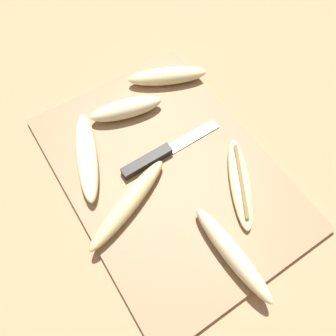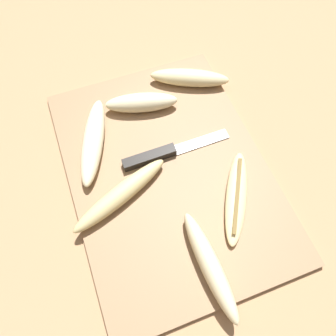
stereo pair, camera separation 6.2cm
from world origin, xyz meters
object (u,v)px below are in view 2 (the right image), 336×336
(banana_soft_right, at_px, (190,78))
(banana_bright_far, at_px, (93,141))
(banana_cream_curved, at_px, (211,265))
(knife, at_px, (158,155))
(banana_pale_long, at_px, (141,103))
(banana_mellow_near, at_px, (236,197))
(banana_spotted_left, at_px, (121,194))

(banana_soft_right, xyz_separation_m, banana_bright_far, (0.08, -0.24, -0.00))
(banana_bright_far, bearing_deg, banana_cream_curved, 22.01)
(banana_soft_right, distance_m, banana_cream_curved, 0.40)
(knife, relative_size, banana_pale_long, 1.42)
(banana_soft_right, height_order, banana_pale_long, banana_pale_long)
(banana_bright_far, relative_size, banana_cream_curved, 1.04)
(knife, bearing_deg, banana_soft_right, 139.51)
(banana_mellow_near, bearing_deg, banana_pale_long, -159.39)
(banana_cream_curved, bearing_deg, knife, -177.55)
(banana_soft_right, bearing_deg, banana_spotted_left, -46.25)
(banana_soft_right, relative_size, banana_cream_curved, 0.90)
(knife, relative_size, banana_spotted_left, 1.08)
(knife, distance_m, banana_cream_curved, 0.23)
(knife, height_order, banana_cream_curved, banana_cream_curved)
(knife, distance_m, banana_pale_long, 0.12)
(knife, xyz_separation_m, banana_cream_curved, (0.23, 0.01, 0.01))
(banana_spotted_left, height_order, banana_cream_curved, banana_cream_curved)
(banana_bright_far, height_order, banana_cream_curved, banana_cream_curved)
(banana_spotted_left, xyz_separation_m, banana_cream_curved, (0.17, 0.10, 0.00))
(banana_cream_curved, bearing_deg, banana_pale_long, -179.52)
(knife, xyz_separation_m, banana_soft_right, (-0.15, 0.13, 0.01))
(banana_mellow_near, xyz_separation_m, banana_cream_curved, (0.10, -0.09, 0.01))
(banana_soft_right, height_order, banana_cream_curved, banana_cream_curved)
(banana_mellow_near, distance_m, banana_cream_curved, 0.13)
(banana_soft_right, bearing_deg, banana_mellow_near, -4.84)
(banana_spotted_left, bearing_deg, banana_soft_right, 133.75)
(banana_bright_far, bearing_deg, banana_mellow_near, 46.71)
(knife, distance_m, banana_soft_right, 0.20)
(banana_cream_curved, bearing_deg, banana_soft_right, 162.87)
(knife, relative_size, banana_mellow_near, 1.23)
(banana_pale_long, bearing_deg, banana_cream_curved, 0.48)
(knife, xyz_separation_m, banana_pale_long, (-0.12, 0.01, 0.01))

